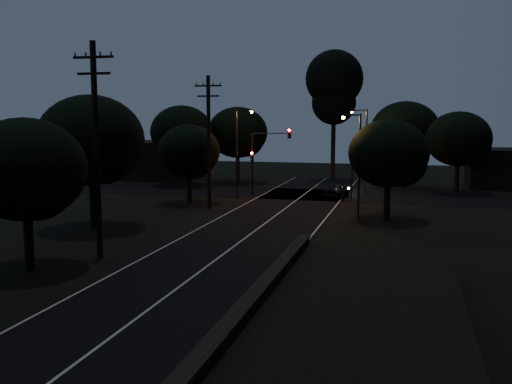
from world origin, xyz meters
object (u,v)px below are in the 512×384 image
Objects in this scene: signal_right at (352,167)px; car at (336,191)px; streetlight_a at (239,147)px; streetlight_b at (364,145)px; tall_pine at (334,87)px; streetlight_c at (357,158)px; utility_pole_far at (209,140)px; utility_pole_mid at (96,147)px; signal_left at (252,165)px; signal_mast at (270,149)px.

car is at bearing 163.91° from signal_right.
streetlight_a is 1.00× the size of streetlight_b.
streetlight_c is (4.83, -25.00, -6.37)m from tall_pine.
utility_pole_far is at bearing 52.32° from car.
tall_pine reaches higher than streetlight_c.
utility_pole_far is at bearing -106.93° from tall_pine.
utility_pole_far is 2.56× the size of signal_right.
streetlight_c is at bearing -87.86° from streetlight_b.
streetlight_b is at bearing 92.14° from streetlight_c.
utility_pole_far is 6.10m from streetlight_a.
utility_pole_mid is 2.80× the size of car.
streetlight_c is at bearing -35.69° from streetlight_a.
utility_pole_mid is 31.15m from streetlight_b.
car is (8.51, 2.39, -3.97)m from streetlight_a.
signal_right is at bearing -100.00° from streetlight_b.
streetlight_b is 1.07× the size of streetlight_c.
streetlight_b is (10.61, 6.00, 0.00)m from streetlight_a.
utility_pole_far reaches higher than car.
streetlight_c is 11.33m from car.
utility_pole_far is 24.61m from tall_pine.
utility_pole_far is 2.56× the size of signal_left.
utility_pole_mid is at bearing -90.00° from utility_pole_far.
streetlight_a is 13.72m from streetlight_c.
signal_right is 7.66m from signal_mast.
utility_pole_far reaches higher than signal_mast.
streetlight_c is at bearing -48.81° from signal_mast.
signal_left is at bearing 80.06° from utility_pole_far.
tall_pine reaches higher than car.
car is (-2.63, 10.39, -3.68)m from streetlight_c.
utility_pole_far reaches higher than streetlight_b.
utility_pole_mid is at bearing -111.30° from streetlight_b.
streetlight_b is 14.01m from streetlight_c.
utility_pole_mid is at bearing -99.93° from tall_pine.
streetlight_a is at bearing 83.41° from utility_pole_far.
car is (9.20, 8.39, -4.82)m from utility_pole_far.
tall_pine is 17.86m from signal_left.
streetlight_a is 2.04× the size of car.
utility_pole_mid is 1.76× the size of signal_mast.
tall_pine is (7.00, 23.00, 5.24)m from utility_pole_far.
tall_pine reaches higher than streetlight_b.
utility_pole_far is 1.68× the size of signal_mast.
signal_mast is at bearing 131.19° from streetlight_c.
utility_pole_mid reaches higher than streetlight_a.
car is at bearing 70.08° from utility_pole_mid.
streetlight_a is at bearing -150.52° from streetlight_b.
car is (9.20, 25.39, -5.07)m from utility_pole_mid.
utility_pole_far is 8.64m from signal_mast.
streetlight_a is at bearing 25.65° from car.
utility_pole_mid is at bearing 80.03° from car.
utility_pole_far is 1.31× the size of streetlight_a.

